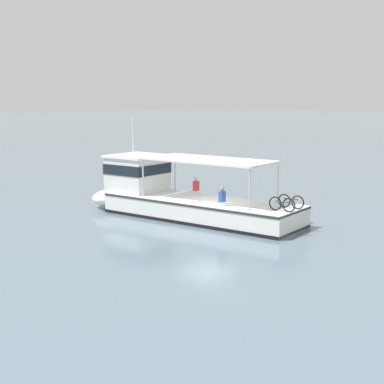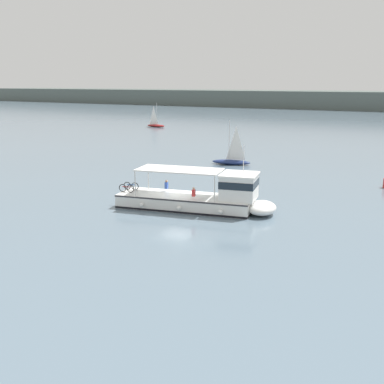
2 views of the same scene
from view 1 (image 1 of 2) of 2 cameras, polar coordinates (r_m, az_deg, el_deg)
The scene contains 2 objects.
ground_plane at distance 28.99m, azimuth 1.57°, elevation -3.19°, with size 400.00×400.00×0.00m, color slate.
ferry_main at distance 30.77m, azimuth -1.52°, elevation -0.52°, with size 13.07×5.74×5.32m.
Camera 1 is at (-20.75, 19.23, 6.36)m, focal length 53.82 mm.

